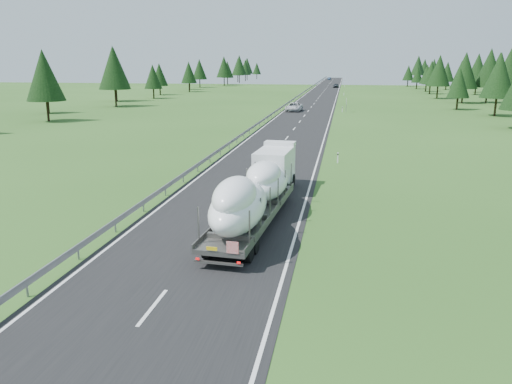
% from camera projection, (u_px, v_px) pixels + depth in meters
% --- Properties ---
extents(ground, '(400.00, 400.00, 0.00)m').
position_uv_depth(ground, '(153.00, 308.00, 19.17)').
color(ground, '#29521B').
rests_on(ground, ground).
extents(road_surface, '(10.00, 400.00, 0.02)m').
position_uv_depth(road_surface, '(314.00, 103.00, 114.47)').
color(road_surface, black).
rests_on(road_surface, ground).
extents(guardrail, '(0.10, 400.00, 0.76)m').
position_uv_depth(guardrail, '(291.00, 100.00, 115.15)').
color(guardrail, slate).
rests_on(guardrail, ground).
extents(marker_posts, '(0.13, 350.08, 1.00)m').
position_uv_depth(marker_posts, '(344.00, 89.00, 165.65)').
color(marker_posts, silver).
rests_on(marker_posts, ground).
extents(highway_sign, '(0.08, 0.90, 2.60)m').
position_uv_depth(highway_sign, '(346.00, 103.00, 93.74)').
color(highway_sign, slate).
rests_on(highway_sign, ground).
extents(tree_line_right, '(28.57, 299.32, 12.59)m').
position_uv_depth(tree_line_right, '(508.00, 72.00, 104.27)').
color(tree_line_right, black).
rests_on(tree_line_right, ground).
extents(tree_line_left, '(14.15, 297.88, 12.59)m').
position_uv_depth(tree_line_left, '(163.00, 70.00, 138.01)').
color(tree_line_left, black).
rests_on(tree_line_left, ground).
extents(boat_truck, '(3.33, 17.90, 3.75)m').
position_uv_depth(boat_truck, '(258.00, 187.00, 29.44)').
color(boat_truck, white).
rests_on(boat_truck, ground).
extents(distant_van, '(3.14, 6.10, 1.65)m').
position_uv_depth(distant_van, '(294.00, 107.00, 95.82)').
color(distant_van, silver).
rests_on(distant_van, ground).
extents(distant_car_dark, '(2.15, 4.55, 1.50)m').
position_uv_depth(distant_car_dark, '(336.00, 86.00, 184.87)').
color(distant_car_dark, black).
rests_on(distant_car_dark, ground).
extents(distant_car_blue, '(1.83, 4.26, 1.37)m').
position_uv_depth(distant_car_blue, '(329.00, 79.00, 267.12)').
color(distant_car_blue, '#172941').
rests_on(distant_car_blue, ground).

